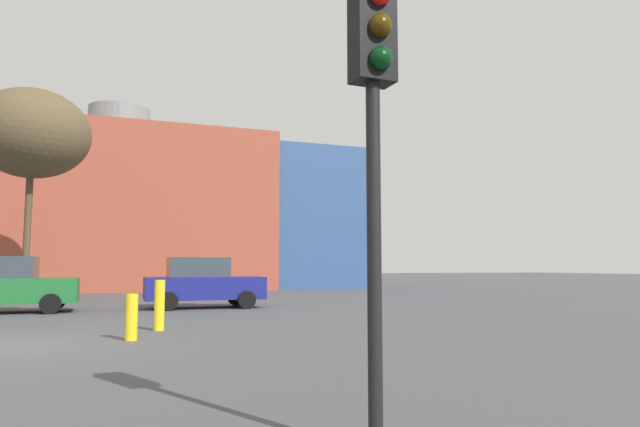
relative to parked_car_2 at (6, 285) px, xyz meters
The scene contains 8 objects.
ground_plane 8.74m from the parked_car_2, 80.19° to the right, with size 200.00×200.00×0.00m, color #47474C.
building_backdrop 19.71m from the parked_car_2, 80.03° to the left, with size 32.81×11.25×12.15m.
parked_car_2 is the anchor object (origin of this frame).
parked_car_3 6.30m from the parked_car_2, ahead, with size 4.18×2.05×1.81m.
traffic_light_near_right 17.31m from the parked_car_2, 72.37° to the right, with size 0.37×0.37×3.94m.
bare_tree_0 8.58m from the parked_car_2, 92.10° to the left, with size 4.80×4.80×9.10m.
bollard_yellow_1 9.18m from the parked_car_2, 66.89° to the right, with size 0.24×0.24×0.94m, color yellow.
bollard_yellow_2 8.05m from the parked_car_2, 57.99° to the right, with size 0.24×0.24×1.18m, color yellow.
Camera 1 is at (1.71, -11.96, 1.49)m, focal length 31.34 mm.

